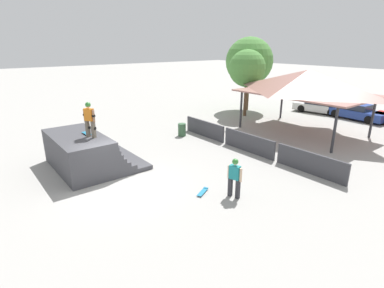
# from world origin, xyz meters

# --- Properties ---
(ground_plane) EXTENTS (160.00, 160.00, 0.00)m
(ground_plane) POSITION_xyz_m (0.00, 0.00, 0.00)
(ground_plane) COLOR #A3A09B
(quarter_pipe_ramp) EXTENTS (4.50, 3.90, 1.73)m
(quarter_pipe_ramp) POSITION_xyz_m (-2.83, -0.40, 0.78)
(quarter_pipe_ramp) COLOR #424247
(quarter_pipe_ramp) RESTS_ON ground
(skater_on_deck) EXTENTS (0.70, 0.46, 1.67)m
(skater_on_deck) POSITION_xyz_m (-2.13, -0.24, 2.69)
(skater_on_deck) COLOR #6B6051
(skater_on_deck) RESTS_ON quarter_pipe_ramp
(skateboard_on_deck) EXTENTS (0.80, 0.22, 0.09)m
(skateboard_on_deck) POSITION_xyz_m (-2.65, -0.27, 1.79)
(skateboard_on_deck) COLOR red
(skateboard_on_deck) RESTS_ON quarter_pipe_ramp
(bystander_walking) EXTENTS (0.65, 0.31, 1.66)m
(bystander_walking) POSITION_xyz_m (3.90, 3.21, 0.97)
(bystander_walking) COLOR #2D2D33
(bystander_walking) RESTS_ON ground
(skateboard_on_ground) EXTENTS (0.55, 0.81, 0.09)m
(skateboard_on_ground) POSITION_xyz_m (2.86, 2.45, 0.06)
(skateboard_on_ground) COLOR red
(skateboard_on_ground) RESTS_ON ground
(barrier_fence) EXTENTS (11.42, 0.12, 1.05)m
(barrier_fence) POSITION_xyz_m (0.59, 7.76, 0.53)
(barrier_fence) COLOR #3D3D42
(barrier_fence) RESTS_ON ground
(pavilion_shelter) EXTENTS (8.32, 5.75, 4.29)m
(pavilion_shelter) POSITION_xyz_m (0.12, 13.81, 3.48)
(pavilion_shelter) COLOR #2D2D33
(pavilion_shelter) RESTS_ON ground
(tree_beside_pavilion) EXTENTS (3.06, 3.06, 5.53)m
(tree_beside_pavilion) POSITION_xyz_m (-5.86, 14.51, 3.99)
(tree_beside_pavilion) COLOR brown
(tree_beside_pavilion) RESTS_ON ground
(tree_far_back) EXTENTS (4.24, 4.24, 6.56)m
(tree_far_back) POSITION_xyz_m (-7.42, 16.48, 4.44)
(tree_far_back) COLOR brown
(tree_far_back) RESTS_ON ground
(trash_bin) EXTENTS (0.52, 0.52, 0.85)m
(trash_bin) POSITION_xyz_m (-4.31, 6.62, 0.42)
(trash_bin) COLOR #385B3D
(trash_bin) RESTS_ON ground
(parked_car_white) EXTENTS (4.56, 2.50, 1.27)m
(parked_car_white) POSITION_xyz_m (-2.55, 20.68, 0.60)
(parked_car_white) COLOR silver
(parked_car_white) RESTS_ON ground
(parked_car_blue) EXTENTS (4.65, 2.02, 1.27)m
(parked_car_blue) POSITION_xyz_m (0.70, 20.80, 0.60)
(parked_car_blue) COLOR navy
(parked_car_blue) RESTS_ON ground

